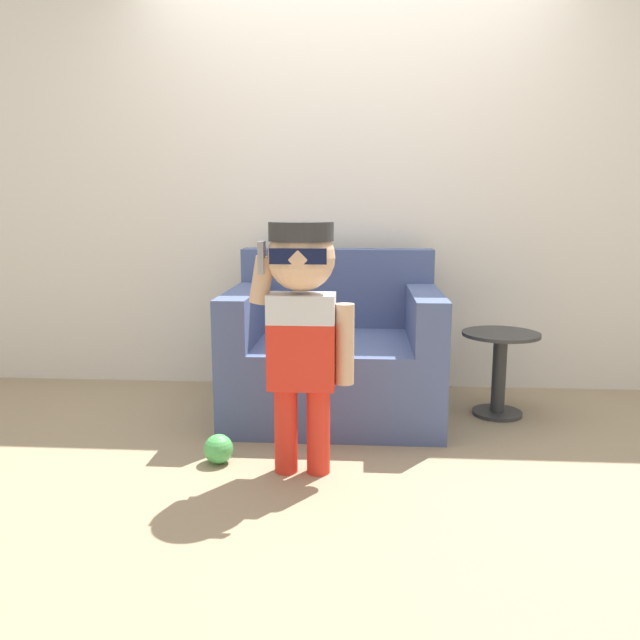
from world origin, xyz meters
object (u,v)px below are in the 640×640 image
toy_ball (218,449)px  armchair (334,356)px  person_child (302,309)px  side_table (499,365)px

toy_ball → armchair: bearing=57.7°
armchair → person_child: size_ratio=1.05×
armchair → side_table: 0.90m
armchair → toy_ball: 0.93m
armchair → toy_ball: bearing=-122.3°
person_child → toy_ball: 0.75m
armchair → side_table: size_ratio=2.43×
armchair → person_child: (-0.10, -0.83, 0.40)m
side_table → toy_ball: (-1.38, -0.76, -0.21)m
armchair → person_child: bearing=-96.6°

